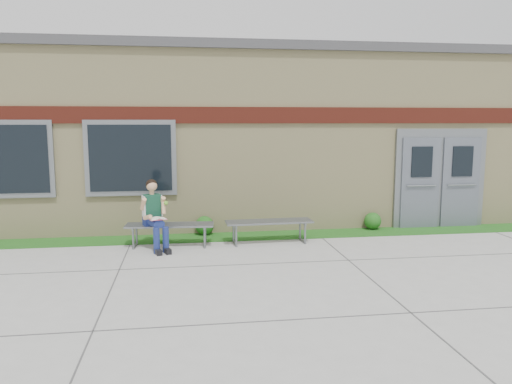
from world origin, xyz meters
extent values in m
plane|color=#9E9E99|center=(0.00, 0.00, 0.00)|extent=(80.00, 80.00, 0.00)
cube|color=#194B14|center=(0.00, 2.60, 0.01)|extent=(16.00, 0.80, 0.02)
cube|color=beige|center=(0.00, 6.00, 2.00)|extent=(16.00, 6.00, 4.00)
cube|color=#3F3F42|center=(0.00, 6.00, 4.10)|extent=(16.20, 6.20, 0.20)
cube|color=maroon|center=(0.00, 2.97, 2.60)|extent=(16.00, 0.06, 0.35)
cube|color=slate|center=(-5.50, 2.96, 1.70)|extent=(1.90, 0.08, 1.60)
cube|color=black|center=(-5.50, 2.92, 1.70)|extent=(1.70, 0.04, 1.40)
cube|color=slate|center=(-3.00, 2.96, 1.70)|extent=(1.90, 0.08, 1.60)
cube|color=black|center=(-3.00, 2.92, 1.70)|extent=(1.70, 0.04, 1.40)
cube|color=slate|center=(4.00, 2.96, 1.15)|extent=(2.20, 0.08, 2.30)
cube|color=slate|center=(3.50, 2.91, 1.05)|extent=(0.92, 0.06, 2.10)
cube|color=slate|center=(4.50, 2.91, 1.05)|extent=(0.92, 0.06, 2.10)
cube|color=slate|center=(-2.19, 2.00, 0.43)|extent=(1.76, 0.61, 0.03)
cube|color=slate|center=(-2.88, 2.00, 0.20)|extent=(0.08, 0.48, 0.39)
cube|color=slate|center=(-1.50, 2.00, 0.20)|extent=(0.08, 0.48, 0.39)
cube|color=slate|center=(-0.19, 2.00, 0.44)|extent=(1.78, 0.55, 0.03)
cube|color=slate|center=(-0.90, 2.00, 0.20)|extent=(0.06, 0.49, 0.40)
cube|color=slate|center=(0.52, 2.00, 0.20)|extent=(0.06, 0.49, 0.40)
cube|color=navy|center=(-2.53, 1.95, 0.53)|extent=(0.40, 0.34, 0.16)
cube|color=#103D30|center=(-2.52, 1.93, 0.83)|extent=(0.36, 0.29, 0.46)
sphere|color=tan|center=(-2.52, 1.92, 1.23)|extent=(0.27, 0.27, 0.21)
sphere|color=black|center=(-2.52, 1.94, 1.25)|extent=(0.28, 0.28, 0.22)
cylinder|color=navy|center=(-2.52, 1.68, 0.55)|extent=(0.28, 0.44, 0.15)
cylinder|color=navy|center=(-2.36, 1.74, 0.55)|extent=(0.28, 0.44, 0.15)
cylinder|color=navy|center=(-2.43, 1.46, 0.25)|extent=(0.12, 0.12, 0.49)
cylinder|color=navy|center=(-2.26, 1.52, 0.25)|extent=(0.12, 0.12, 0.49)
cube|color=black|center=(-2.40, 1.40, 0.05)|extent=(0.18, 0.28, 0.10)
cube|color=black|center=(-2.24, 1.46, 0.05)|extent=(0.18, 0.28, 0.10)
cylinder|color=tan|center=(-2.68, 1.81, 0.89)|extent=(0.16, 0.24, 0.26)
cylinder|color=tan|center=(-2.32, 1.94, 0.89)|extent=(0.16, 0.24, 0.26)
cube|color=white|center=(-2.40, 1.60, 0.65)|extent=(0.36, 0.31, 0.01)
cube|color=#D5506D|center=(-2.40, 1.60, 0.64)|extent=(0.37, 0.32, 0.01)
sphere|color=#6CB831|center=(-2.25, 1.82, 0.90)|extent=(0.08, 0.08, 0.08)
sphere|color=#194B14|center=(-1.47, 2.85, 0.22)|extent=(0.41, 0.41, 0.41)
sphere|color=#194B14|center=(2.36, 2.85, 0.21)|extent=(0.38, 0.38, 0.38)
camera|label=1|loc=(-1.88, -7.84, 2.48)|focal=35.00mm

